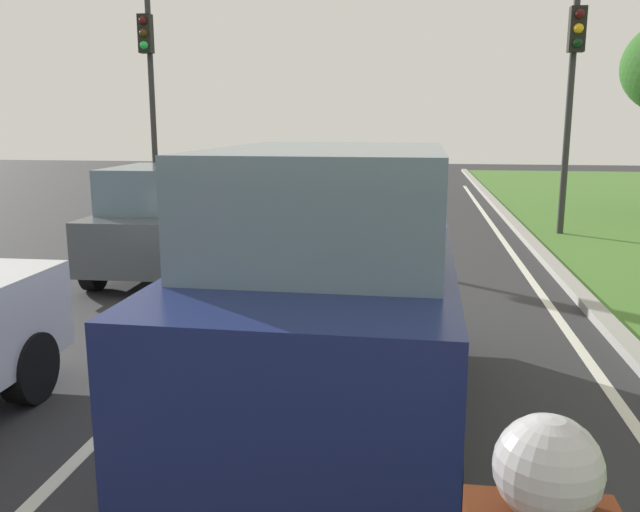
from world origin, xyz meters
TOP-DOWN VIEW (x-y plane):
  - ground_plane at (0.00, 14.00)m, footprint 60.00×60.00m
  - lane_line_center at (-0.70, 14.00)m, footprint 0.12×32.00m
  - lane_line_right_edge at (3.60, 14.00)m, footprint 0.12×32.00m
  - curb_right at (4.10, 14.00)m, footprint 0.24×48.00m
  - car_suv_ahead at (1.09, 8.77)m, footprint 2.02×4.52m
  - car_hatchback_far at (-2.27, 13.75)m, footprint 1.82×3.75m
  - traffic_light_near_right at (4.91, 18.40)m, footprint 0.32×0.50m
  - traffic_light_overhead_left at (-4.83, 19.43)m, footprint 0.32×0.50m

SIDE VIEW (x-z plane):
  - ground_plane at x=0.00m, z-range 0.00..0.00m
  - lane_line_center at x=-0.70m, z-range 0.00..0.01m
  - lane_line_right_edge at x=3.60m, z-range 0.00..0.01m
  - curb_right at x=4.10m, z-range 0.00..0.12m
  - car_hatchback_far at x=-2.27m, z-range -0.01..1.77m
  - car_suv_ahead at x=1.09m, z-range 0.03..2.31m
  - traffic_light_near_right at x=4.91m, z-range 0.85..5.98m
  - traffic_light_overhead_left at x=-4.83m, z-range 0.88..6.25m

